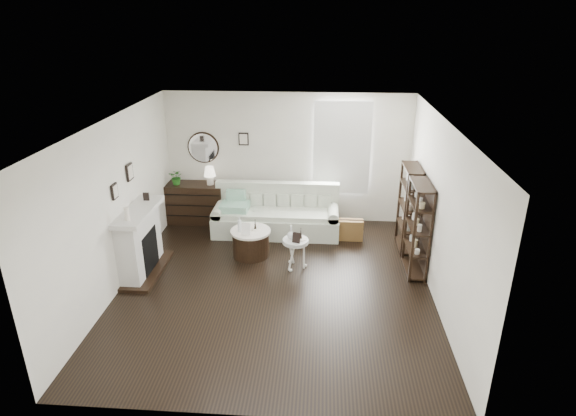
# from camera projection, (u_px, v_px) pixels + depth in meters

# --- Properties ---
(room) EXTENTS (5.50, 5.50, 5.50)m
(room) POSITION_uv_depth(u_px,v_px,m) (324.00, 148.00, 9.72)
(room) COLOR black
(room) RESTS_ON ground
(fireplace) EXTENTS (0.50, 1.40, 1.84)m
(fireplace) POSITION_uv_depth(u_px,v_px,m) (140.00, 243.00, 8.11)
(fireplace) COLOR silver
(fireplace) RESTS_ON ground
(shelf_unit_far) EXTENTS (0.30, 0.80, 1.60)m
(shelf_unit_far) POSITION_uv_depth(u_px,v_px,m) (409.00, 208.00, 8.85)
(shelf_unit_far) COLOR black
(shelf_unit_far) RESTS_ON ground
(shelf_unit_near) EXTENTS (0.30, 0.80, 1.60)m
(shelf_unit_near) POSITION_uv_depth(u_px,v_px,m) (418.00, 229.00, 8.02)
(shelf_unit_near) COLOR black
(shelf_unit_near) RESTS_ON ground
(sofa) EXTENTS (2.50, 0.86, 0.97)m
(sofa) POSITION_uv_depth(u_px,v_px,m) (276.00, 217.00, 9.69)
(sofa) COLOR beige
(sofa) RESTS_ON ground
(quilt) EXTENTS (0.57, 0.47, 0.14)m
(quilt) POSITION_uv_depth(u_px,v_px,m) (235.00, 207.00, 9.53)
(quilt) COLOR #29976F
(quilt) RESTS_ON sofa
(suitcase) EXTENTS (0.62, 0.21, 0.41)m
(suitcase) POSITION_uv_depth(u_px,v_px,m) (347.00, 230.00, 9.40)
(suitcase) COLOR brown
(suitcase) RESTS_ON ground
(dresser) EXTENTS (1.26, 0.54, 0.84)m
(dresser) POSITION_uv_depth(u_px,v_px,m) (195.00, 203.00, 10.13)
(dresser) COLOR black
(dresser) RESTS_ON ground
(table_lamp) EXTENTS (0.27, 0.27, 0.38)m
(table_lamp) POSITION_uv_depth(u_px,v_px,m) (210.00, 176.00, 9.87)
(table_lamp) COLOR white
(table_lamp) RESTS_ON dresser
(potted_plant) EXTENTS (0.32, 0.29, 0.32)m
(potted_plant) POSITION_uv_depth(u_px,v_px,m) (177.00, 177.00, 9.88)
(potted_plant) COLOR #22611B
(potted_plant) RESTS_ON dresser
(drum_table) EXTENTS (0.73, 0.73, 0.50)m
(drum_table) POSITION_uv_depth(u_px,v_px,m) (251.00, 243.00, 8.76)
(drum_table) COLOR black
(drum_table) RESTS_ON ground
(pedestal_table) EXTENTS (0.45, 0.45, 0.54)m
(pedestal_table) POSITION_uv_depth(u_px,v_px,m) (296.00, 242.00, 8.25)
(pedestal_table) COLOR white
(pedestal_table) RESTS_ON ground
(eiffel_drum) EXTENTS (0.13, 0.13, 0.17)m
(eiffel_drum) POSITION_uv_depth(u_px,v_px,m) (255.00, 225.00, 8.68)
(eiffel_drum) COLOR black
(eiffel_drum) RESTS_ON drum_table
(bottle_drum) EXTENTS (0.07, 0.07, 0.28)m
(bottle_drum) POSITION_uv_depth(u_px,v_px,m) (239.00, 225.00, 8.55)
(bottle_drum) COLOR silver
(bottle_drum) RESTS_ON drum_table
(card_frame_drum) EXTENTS (0.17, 0.07, 0.22)m
(card_frame_drum) POSITION_uv_depth(u_px,v_px,m) (246.00, 229.00, 8.46)
(card_frame_drum) COLOR white
(card_frame_drum) RESTS_ON drum_table
(eiffel_ped) EXTENTS (0.12, 0.12, 0.19)m
(eiffel_ped) POSITION_uv_depth(u_px,v_px,m) (301.00, 234.00, 8.22)
(eiffel_ped) COLOR black
(eiffel_ped) RESTS_ON pedestal_table
(flask_ped) EXTENTS (0.13, 0.13, 0.25)m
(flask_ped) POSITION_uv_depth(u_px,v_px,m) (291.00, 232.00, 8.21)
(flask_ped) COLOR silver
(flask_ped) RESTS_ON pedestal_table
(card_frame_ped) EXTENTS (0.15, 0.09, 0.18)m
(card_frame_ped) POSITION_uv_depth(u_px,v_px,m) (296.00, 238.00, 8.09)
(card_frame_ped) COLOR black
(card_frame_ped) RESTS_ON pedestal_table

